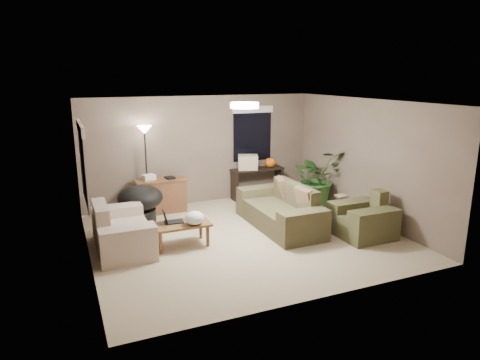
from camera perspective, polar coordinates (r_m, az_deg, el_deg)
name	(u,v)px	position (r m, az deg, el deg)	size (l,w,h in m)	color
room_shell	(244,172)	(7.75, 0.58, 1.11)	(5.50, 5.50, 5.50)	tan
main_sofa	(281,212)	(8.59, 5.52, -4.30)	(0.95, 2.20, 0.85)	#46422A
throw_pillows	(293,194)	(8.60, 7.07, -1.83)	(0.34, 1.38, 0.47)	#8C7251
loveseat	(121,233)	(7.75, -15.61, -6.79)	(0.90, 1.60, 0.85)	beige
armchair	(363,221)	(8.39, 16.07, -5.22)	(0.95, 1.00, 0.85)	brown
coffee_table	(181,227)	(7.65, -7.84, -6.18)	(1.00, 0.55, 0.42)	brown
laptop	(170,220)	(7.66, -9.29, -5.23)	(0.37, 0.25, 0.24)	black
plastic_bag	(194,218)	(7.50, -6.10, -5.06)	(0.34, 0.31, 0.24)	white
desk	(161,195)	(9.57, -10.47, -2.02)	(1.10, 0.50, 0.75)	brown
desk_papers	(153,177)	(9.43, -11.49, 0.34)	(0.70, 0.30, 0.12)	silver
console_table	(257,181)	(10.45, 2.30, -0.11)	(1.30, 0.40, 0.75)	black
pumpkin	(270,163)	(10.51, 4.05, 2.33)	(0.28, 0.28, 0.23)	orange
cardboard_box	(248,162)	(10.24, 1.06, 2.39)	(0.46, 0.34, 0.34)	beige
papasan_chair	(140,202)	(8.87, -13.13, -2.85)	(0.99, 0.99, 0.80)	black
floor_lamp	(145,140)	(9.39, -12.55, 5.19)	(0.32, 0.32, 1.91)	black
ceiling_fixture	(244,105)	(7.58, 0.60, 9.92)	(0.50, 0.50, 0.10)	white
houseplant	(316,184)	(10.03, 10.14, -0.47)	(1.19, 1.32, 1.03)	#2D5923
cat_scratching_post	(341,208)	(9.31, 13.29, -3.67)	(0.32, 0.32, 0.50)	tan
window_left	(81,150)	(7.33, -20.40, 3.74)	(0.05, 1.56, 1.33)	black
window_back	(253,125)	(10.42, 1.68, 7.39)	(1.06, 0.05, 1.33)	black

